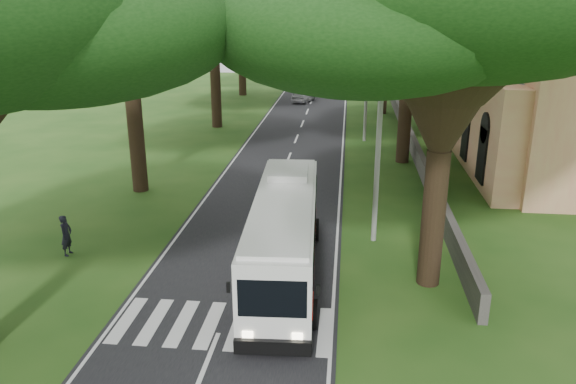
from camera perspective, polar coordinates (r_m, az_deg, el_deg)
ground at (r=21.77m, az=-5.60°, el=-10.59°), size 140.00×140.00×0.00m
road at (r=45.01m, az=0.74°, el=5.12°), size 8.00×120.00×0.04m
crosswalk at (r=20.09m, az=-6.76°, el=-13.36°), size 8.00×3.00×0.01m
property_wall at (r=43.99m, az=12.41°, el=5.15°), size 0.35×50.00×1.20m
church at (r=42.78m, az=25.19°, el=9.33°), size 14.00×24.00×11.60m
pole_near at (r=25.42m, az=9.12°, el=3.81°), size 1.60×0.24×8.00m
pole_mid at (r=45.03m, az=7.98°, el=10.36°), size 1.60×0.24×8.00m
pole_far at (r=64.88m, az=7.52°, el=12.92°), size 1.60×0.24×8.00m
coach_bus at (r=22.54m, az=-0.35°, el=-4.23°), size 3.15×11.68×3.41m
distant_car_a at (r=63.29m, az=1.61°, el=9.79°), size 2.79×4.55×1.45m
distant_car_b at (r=72.73m, az=1.65°, el=10.87°), size 1.59×3.73×1.20m
distant_car_c at (r=84.55m, az=5.12°, el=11.96°), size 2.05×4.69×1.34m
pedestrian at (r=26.54m, az=-21.61°, el=-4.11°), size 0.47×0.69×1.84m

